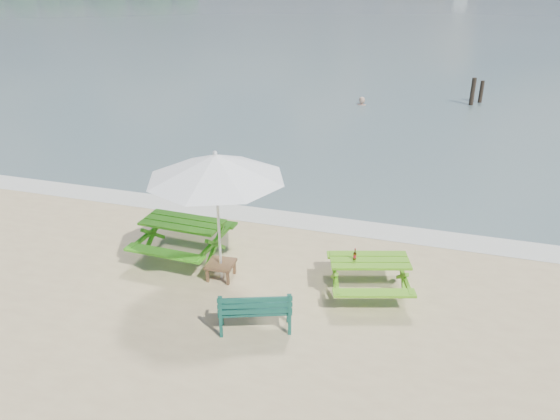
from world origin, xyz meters
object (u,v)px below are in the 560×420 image
(picnic_table_left, at_px, (184,239))
(side_table, at_px, (221,270))
(patio_umbrella, at_px, (216,167))
(picnic_table_right, at_px, (368,276))
(park_bench, at_px, (255,317))
(swimmer, at_px, (361,114))
(beer_bottle, at_px, (355,256))

(picnic_table_left, height_order, side_table, picnic_table_left)
(side_table, bearing_deg, patio_umbrella, 135.00)
(picnic_table_left, relative_size, picnic_table_right, 0.98)
(patio_umbrella, bearing_deg, picnic_table_right, 7.15)
(park_bench, relative_size, patio_umbrella, 0.47)
(side_table, height_order, swimmer, swimmer)
(park_bench, xyz_separation_m, swimmer, (-0.85, 17.15, -0.69))
(patio_umbrella, bearing_deg, swimmer, 88.55)
(beer_bottle, bearing_deg, patio_umbrella, -174.03)
(park_bench, distance_m, patio_umbrella, 2.91)
(side_table, relative_size, patio_umbrella, 0.20)
(picnic_table_left, xyz_separation_m, patio_umbrella, (1.14, -0.65, 2.04))
(side_table, bearing_deg, swimmer, 88.55)
(swimmer, bearing_deg, patio_umbrella, -91.45)
(park_bench, height_order, side_table, park_bench)
(picnic_table_right, xyz_separation_m, side_table, (-2.98, -0.37, -0.17))
(picnic_table_left, distance_m, beer_bottle, 3.88)
(swimmer, bearing_deg, beer_bottle, -81.52)
(picnic_table_right, bearing_deg, swimmer, 99.55)
(picnic_table_left, distance_m, picnic_table_right, 4.13)
(side_table, distance_m, beer_bottle, 2.78)
(park_bench, height_order, patio_umbrella, patio_umbrella)
(picnic_table_left, relative_size, park_bench, 1.50)
(picnic_table_right, height_order, patio_umbrella, patio_umbrella)
(picnic_table_right, height_order, swimmer, picnic_table_right)
(patio_umbrella, relative_size, swimmer, 1.77)
(picnic_table_right, distance_m, swimmer, 15.59)
(beer_bottle, xyz_separation_m, swimmer, (-2.30, 15.44, -1.25))
(patio_umbrella, bearing_deg, side_table, -45.00)
(park_bench, distance_m, swimmer, 17.19)
(beer_bottle, bearing_deg, picnic_table_right, 18.04)
(picnic_table_right, xyz_separation_m, swimmer, (-2.58, 15.35, -0.80))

